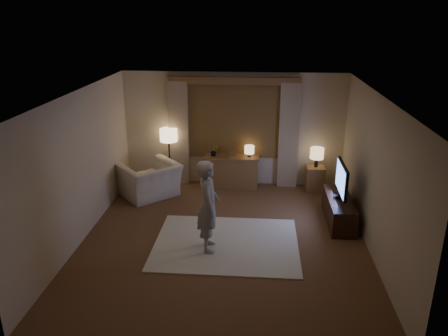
# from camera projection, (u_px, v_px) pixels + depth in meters

# --- Properties ---
(room) EXTENTS (5.04, 5.54, 2.64)m
(room) POSITION_uv_depth(u_px,v_px,m) (226.00, 160.00, 7.83)
(room) COLOR brown
(room) RESTS_ON ground
(rug) EXTENTS (2.50, 2.00, 0.02)m
(rug) POSITION_uv_depth(u_px,v_px,m) (226.00, 243.00, 7.66)
(rug) COLOR beige
(rug) RESTS_ON floor
(sideboard) EXTENTS (1.20, 0.40, 0.70)m
(sideboard) POSITION_uv_depth(u_px,v_px,m) (231.00, 172.00, 10.03)
(sideboard) COLOR brown
(sideboard) RESTS_ON floor
(picture_frame) EXTENTS (0.16, 0.02, 0.20)m
(picture_frame) POSITION_uv_depth(u_px,v_px,m) (232.00, 154.00, 9.88)
(picture_frame) COLOR brown
(picture_frame) RESTS_ON sideboard
(plant) EXTENTS (0.17, 0.13, 0.30)m
(plant) POSITION_uv_depth(u_px,v_px,m) (214.00, 151.00, 9.89)
(plant) COLOR #999999
(plant) RESTS_ON sideboard
(table_lamp_sideboard) EXTENTS (0.22, 0.22, 0.30)m
(table_lamp_sideboard) POSITION_uv_depth(u_px,v_px,m) (249.00, 150.00, 9.82)
(table_lamp_sideboard) COLOR black
(table_lamp_sideboard) RESTS_ON sideboard
(floor_lamp) EXTENTS (0.39, 0.39, 1.35)m
(floor_lamp) POSITION_uv_depth(u_px,v_px,m) (169.00, 138.00, 9.88)
(floor_lamp) COLOR black
(floor_lamp) RESTS_ON floor
(armchair) EXTENTS (1.52, 1.51, 0.74)m
(armchair) POSITION_uv_depth(u_px,v_px,m) (150.00, 180.00, 9.51)
(armchair) COLOR beige
(armchair) RESTS_ON floor
(side_table) EXTENTS (0.40, 0.40, 0.56)m
(side_table) POSITION_uv_depth(u_px,v_px,m) (315.00, 178.00, 9.87)
(side_table) COLOR brown
(side_table) RESTS_ON floor
(table_lamp_side) EXTENTS (0.30, 0.30, 0.44)m
(table_lamp_side) POSITION_uv_depth(u_px,v_px,m) (317.00, 154.00, 9.67)
(table_lamp_side) COLOR black
(table_lamp_side) RESTS_ON side_table
(tv_stand) EXTENTS (0.45, 1.40, 0.50)m
(tv_stand) POSITION_uv_depth(u_px,v_px,m) (339.00, 210.00, 8.37)
(tv_stand) COLOR black
(tv_stand) RESTS_ON floor
(tv) EXTENTS (0.23, 0.95, 0.69)m
(tv) POSITION_uv_depth(u_px,v_px,m) (342.00, 180.00, 8.15)
(tv) COLOR black
(tv) RESTS_ON tv_stand
(person) EXTENTS (0.46, 0.63, 1.59)m
(person) POSITION_uv_depth(u_px,v_px,m) (208.00, 206.00, 7.22)
(person) COLOR #AEA8A0
(person) RESTS_ON rug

